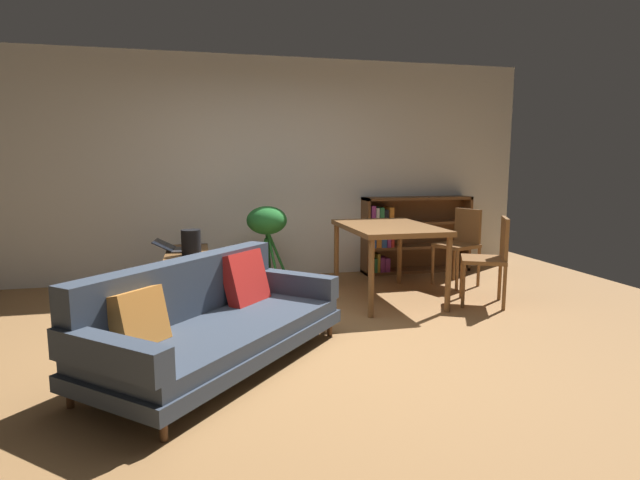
{
  "coord_description": "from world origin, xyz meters",
  "views": [
    {
      "loc": [
        -0.8,
        -3.66,
        1.42
      ],
      "look_at": [
        0.25,
        0.75,
        0.74
      ],
      "focal_mm": 28.57,
      "sensor_mm": 36.0,
      "label": 1
    }
  ],
  "objects_px": {
    "desk_speaker": "(191,242)",
    "media_console": "(188,277)",
    "open_laptop": "(177,248)",
    "fabric_couch": "(210,319)",
    "bookshelf": "(408,235)",
    "dining_chair_near": "(491,255)",
    "potted_floor_plant": "(267,237)",
    "dining_table": "(388,232)",
    "dining_chair_far": "(460,242)"
  },
  "relations": [
    {
      "from": "desk_speaker",
      "to": "media_console",
      "type": "bearing_deg",
      "value": 103.33
    },
    {
      "from": "media_console",
      "to": "open_laptop",
      "type": "distance_m",
      "value": 0.33
    },
    {
      "from": "fabric_couch",
      "to": "bookshelf",
      "type": "distance_m",
      "value": 3.71
    },
    {
      "from": "dining_chair_near",
      "to": "bookshelf",
      "type": "relative_size",
      "value": 0.62
    },
    {
      "from": "potted_floor_plant",
      "to": "open_laptop",
      "type": "bearing_deg",
      "value": -168.24
    },
    {
      "from": "open_laptop",
      "to": "potted_floor_plant",
      "type": "height_order",
      "value": "potted_floor_plant"
    },
    {
      "from": "media_console",
      "to": "dining_chair_near",
      "type": "height_order",
      "value": "dining_chair_near"
    },
    {
      "from": "fabric_couch",
      "to": "dining_chair_near",
      "type": "height_order",
      "value": "dining_chair_near"
    },
    {
      "from": "open_laptop",
      "to": "desk_speaker",
      "type": "distance_m",
      "value": 0.35
    },
    {
      "from": "fabric_couch",
      "to": "open_laptop",
      "type": "distance_m",
      "value": 1.92
    },
    {
      "from": "bookshelf",
      "to": "fabric_couch",
      "type": "bearing_deg",
      "value": -134.99
    },
    {
      "from": "desk_speaker",
      "to": "bookshelf",
      "type": "distance_m",
      "value": 2.95
    },
    {
      "from": "fabric_couch",
      "to": "media_console",
      "type": "relative_size",
      "value": 1.96
    },
    {
      "from": "fabric_couch",
      "to": "dining_table",
      "type": "bearing_deg",
      "value": 36.67
    },
    {
      "from": "dining_table",
      "to": "dining_chair_far",
      "type": "xyz_separation_m",
      "value": [
        1.06,
        0.39,
        -0.19
      ]
    },
    {
      "from": "dining_chair_far",
      "to": "bookshelf",
      "type": "xyz_separation_m",
      "value": [
        -0.3,
        0.84,
        -0.03
      ]
    },
    {
      "from": "desk_speaker",
      "to": "fabric_couch",
      "type": "bearing_deg",
      "value": -84.96
    },
    {
      "from": "media_console",
      "to": "desk_speaker",
      "type": "relative_size",
      "value": 4.14
    },
    {
      "from": "dining_chair_far",
      "to": "potted_floor_plant",
      "type": "bearing_deg",
      "value": 172.18
    },
    {
      "from": "desk_speaker",
      "to": "dining_chair_near",
      "type": "height_order",
      "value": "dining_chair_near"
    },
    {
      "from": "media_console",
      "to": "dining_chair_near",
      "type": "xyz_separation_m",
      "value": [
        2.98,
        -0.86,
        0.26
      ]
    },
    {
      "from": "media_console",
      "to": "fabric_couch",
      "type": "bearing_deg",
      "value": -84.02
    },
    {
      "from": "media_console",
      "to": "potted_floor_plant",
      "type": "distance_m",
      "value": 0.98
    },
    {
      "from": "bookshelf",
      "to": "dining_chair_near",
      "type": "bearing_deg",
      "value": -84.21
    },
    {
      "from": "media_console",
      "to": "bookshelf",
      "type": "xyz_separation_m",
      "value": [
        2.8,
        0.84,
        0.24
      ]
    },
    {
      "from": "desk_speaker",
      "to": "dining_table",
      "type": "height_order",
      "value": "dining_table"
    },
    {
      "from": "dining_chair_near",
      "to": "dining_chair_far",
      "type": "height_order",
      "value": "dining_chair_far"
    },
    {
      "from": "fabric_couch",
      "to": "dining_chair_far",
      "type": "xyz_separation_m",
      "value": [
        2.92,
        1.78,
        0.19
      ]
    },
    {
      "from": "dining_chair_near",
      "to": "bookshelf",
      "type": "xyz_separation_m",
      "value": [
        -0.17,
        1.7,
        -0.02
      ]
    },
    {
      "from": "open_laptop",
      "to": "dining_table",
      "type": "bearing_deg",
      "value": -12.98
    },
    {
      "from": "media_console",
      "to": "desk_speaker",
      "type": "bearing_deg",
      "value": -76.67
    },
    {
      "from": "dining_chair_far",
      "to": "desk_speaker",
      "type": "bearing_deg",
      "value": -176.4
    },
    {
      "from": "fabric_couch",
      "to": "dining_chair_far",
      "type": "relative_size",
      "value": 2.32
    },
    {
      "from": "desk_speaker",
      "to": "bookshelf",
      "type": "height_order",
      "value": "bookshelf"
    },
    {
      "from": "fabric_couch",
      "to": "bookshelf",
      "type": "height_order",
      "value": "bookshelf"
    },
    {
      "from": "fabric_couch",
      "to": "media_console",
      "type": "height_order",
      "value": "fabric_couch"
    },
    {
      "from": "media_console",
      "to": "bookshelf",
      "type": "distance_m",
      "value": 2.94
    },
    {
      "from": "potted_floor_plant",
      "to": "fabric_couch",
      "type": "bearing_deg",
      "value": -108.17
    },
    {
      "from": "open_laptop",
      "to": "desk_speaker",
      "type": "relative_size",
      "value": 1.79
    },
    {
      "from": "open_laptop",
      "to": "bookshelf",
      "type": "distance_m",
      "value": 3.0
    },
    {
      "from": "desk_speaker",
      "to": "dining_chair_far",
      "type": "relative_size",
      "value": 0.29
    },
    {
      "from": "open_laptop",
      "to": "dining_chair_far",
      "type": "bearing_deg",
      "value": -1.88
    },
    {
      "from": "potted_floor_plant",
      "to": "dining_chair_near",
      "type": "height_order",
      "value": "potted_floor_plant"
    },
    {
      "from": "fabric_couch",
      "to": "potted_floor_plant",
      "type": "distance_m",
      "value": 2.21
    },
    {
      "from": "media_console",
      "to": "open_laptop",
      "type": "height_order",
      "value": "open_laptop"
    },
    {
      "from": "potted_floor_plant",
      "to": "dining_table",
      "type": "height_order",
      "value": "potted_floor_plant"
    },
    {
      "from": "fabric_couch",
      "to": "dining_table",
      "type": "distance_m",
      "value": 2.35
    },
    {
      "from": "fabric_couch",
      "to": "bookshelf",
      "type": "xyz_separation_m",
      "value": [
        2.62,
        2.62,
        0.16
      ]
    },
    {
      "from": "dining_table",
      "to": "dining_chair_near",
      "type": "xyz_separation_m",
      "value": [
        0.93,
        -0.46,
        -0.2
      ]
    },
    {
      "from": "dining_chair_near",
      "to": "media_console",
      "type": "bearing_deg",
      "value": 163.9
    }
  ]
}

